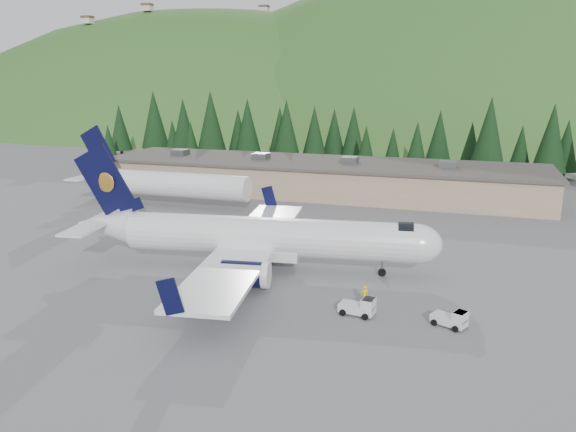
# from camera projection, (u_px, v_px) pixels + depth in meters

# --- Properties ---
(ground) EXTENTS (600.00, 600.00, 0.00)m
(ground) POSITION_uv_depth(u_px,v_px,m) (269.00, 270.00, 55.02)
(ground) COLOR slate
(airliner) EXTENTS (36.32, 34.20, 12.05)m
(airliner) POSITION_uv_depth(u_px,v_px,m) (258.00, 238.00, 54.42)
(airliner) COLOR white
(airliner) RESTS_ON ground
(second_airliner) EXTENTS (27.50, 11.00, 10.05)m
(second_airliner) POSITION_uv_depth(u_px,v_px,m) (159.00, 183.00, 81.94)
(second_airliner) COLOR white
(second_airliner) RESTS_ON ground
(baggage_tug_a) EXTENTS (2.95, 2.01, 1.48)m
(baggage_tug_a) POSITION_uv_depth(u_px,v_px,m) (360.00, 307.00, 44.38)
(baggage_tug_a) COLOR silver
(baggage_tug_a) RESTS_ON ground
(baggage_tug_b) EXTENTS (2.88, 2.32, 1.38)m
(baggage_tug_b) POSITION_uv_depth(u_px,v_px,m) (452.00, 319.00, 42.28)
(baggage_tug_b) COLOR silver
(baggage_tug_b) RESTS_ON ground
(terminal_building) EXTENTS (71.00, 17.00, 6.10)m
(terminal_building) POSITION_uv_depth(u_px,v_px,m) (319.00, 177.00, 90.98)
(terminal_building) COLOR #9A7E67
(terminal_building) RESTS_ON ground
(ramp_worker) EXTENTS (0.77, 0.69, 1.76)m
(ramp_worker) POSITION_uv_depth(u_px,v_px,m) (365.00, 295.00, 46.16)
(ramp_worker) COLOR yellow
(ramp_worker) RESTS_ON ground
(tree_line) EXTENTS (112.30, 18.84, 14.42)m
(tree_line) POSITION_uv_depth(u_px,v_px,m) (337.00, 133.00, 111.85)
(tree_line) COLOR black
(tree_line) RESTS_ON ground
(hills) EXTENTS (614.00, 330.00, 300.00)m
(hills) POSITION_uv_depth(u_px,v_px,m) (539.00, 310.00, 250.77)
(hills) COLOR #1E4F1B
(hills) RESTS_ON ground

